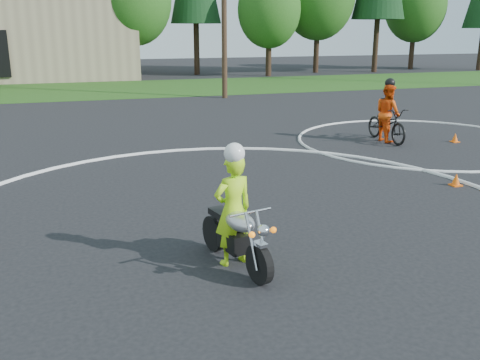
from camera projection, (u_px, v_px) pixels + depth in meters
name	position (u px, v px, depth m)	size (l,w,h in m)	color
ground	(292.00, 278.00, 8.03)	(120.00, 120.00, 0.00)	black
grass_strip	(120.00, 89.00, 32.77)	(120.00, 10.00, 0.02)	#1E4714
course_markings	(304.00, 186.00, 12.65)	(19.05, 19.05, 0.12)	silver
primary_motorcycle	(236.00, 236.00, 8.28)	(0.74, 1.99, 1.06)	black
rider_primary_grp	(233.00, 207.00, 8.28)	(0.73, 0.56, 1.97)	#AFEF19
rider_second_grp	(387.00, 119.00, 17.53)	(0.75, 2.15, 2.07)	black
traffic_cones	(429.00, 199.00, 11.27)	(13.89, 11.44, 0.30)	#FF610D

